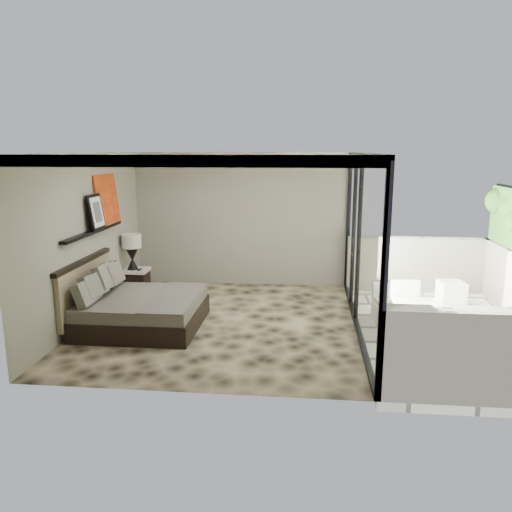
# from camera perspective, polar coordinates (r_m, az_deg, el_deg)

# --- Properties ---
(floor) EXTENTS (5.00, 5.00, 0.00)m
(floor) POSITION_cam_1_polar(r_m,az_deg,el_deg) (8.50, -3.94, -7.56)
(floor) COLOR black
(floor) RESTS_ON ground
(ceiling) EXTENTS (4.50, 5.00, 0.02)m
(ceiling) POSITION_cam_1_polar(r_m,az_deg,el_deg) (8.01, -4.24, 11.60)
(ceiling) COLOR silver
(ceiling) RESTS_ON back_wall
(back_wall) EXTENTS (4.50, 0.02, 2.80)m
(back_wall) POSITION_cam_1_polar(r_m,az_deg,el_deg) (10.57, -1.78, 4.17)
(back_wall) COLOR gray
(back_wall) RESTS_ON floor
(left_wall) EXTENTS (0.02, 5.00, 2.80)m
(left_wall) POSITION_cam_1_polar(r_m,az_deg,el_deg) (8.80, -18.62, 1.94)
(left_wall) COLOR gray
(left_wall) RESTS_ON floor
(glass_wall) EXTENTS (0.08, 5.00, 2.80)m
(glass_wall) POSITION_cam_1_polar(r_m,az_deg,el_deg) (8.07, 11.87, 1.44)
(glass_wall) COLOR white
(glass_wall) RESTS_ON floor
(terrace_slab) EXTENTS (3.00, 5.00, 0.12)m
(terrace_slab) POSITION_cam_1_polar(r_m,az_deg,el_deg) (8.73, 21.38, -8.27)
(terrace_slab) COLOR #B9B49E
(terrace_slab) RESTS_ON ground
(picture_ledge) EXTENTS (0.12, 2.20, 0.05)m
(picture_ledge) POSITION_cam_1_polar(r_m,az_deg,el_deg) (8.85, -18.04, 2.69)
(picture_ledge) COLOR black
(picture_ledge) RESTS_ON left_wall
(bed) EXTENTS (1.93, 1.87, 1.06)m
(bed) POSITION_cam_1_polar(r_m,az_deg,el_deg) (8.43, -13.52, -5.78)
(bed) COLOR black
(bed) RESTS_ON floor
(nightstand) EXTENTS (0.57, 0.57, 0.48)m
(nightstand) POSITION_cam_1_polar(r_m,az_deg,el_deg) (10.30, -13.50, -2.94)
(nightstand) COLOR black
(nightstand) RESTS_ON floor
(table_lamp) EXTENTS (0.39, 0.39, 0.71)m
(table_lamp) POSITION_cam_1_polar(r_m,az_deg,el_deg) (10.11, -14.01, 0.99)
(table_lamp) COLOR black
(table_lamp) RESTS_ON nightstand
(abstract_canvas) EXTENTS (0.13, 0.90, 0.90)m
(abstract_canvas) POSITION_cam_1_polar(r_m,az_deg,el_deg) (9.42, -16.67, 6.23)
(abstract_canvas) COLOR red
(abstract_canvas) RESTS_ON picture_ledge
(framed_print) EXTENTS (0.11, 0.50, 0.60)m
(framed_print) POSITION_cam_1_polar(r_m,az_deg,el_deg) (8.84, -17.80, 4.83)
(framed_print) COLOR black
(framed_print) RESTS_ON picture_ledge
(ottoman) EXTENTS (0.48, 0.48, 0.44)m
(ottoman) POSITION_cam_1_polar(r_m,az_deg,el_deg) (10.03, 21.40, -3.98)
(ottoman) COLOR silver
(ottoman) RESTS_ON terrace_slab
(lounger) EXTENTS (0.99, 1.71, 0.64)m
(lounger) POSITION_cam_1_polar(r_m,az_deg,el_deg) (8.42, 16.92, -6.85)
(lounger) COLOR silver
(lounger) RESTS_ON terrace_slab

